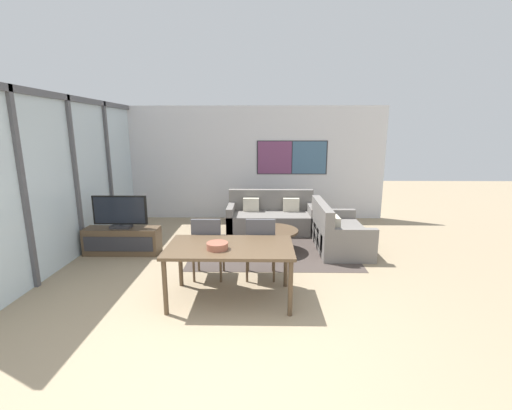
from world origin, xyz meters
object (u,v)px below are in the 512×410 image
at_px(coffee_table, 273,235).
at_px(dining_table, 230,251).
at_px(sofa_main, 271,218).
at_px(tv_console, 123,241).
at_px(fruit_bowl, 217,245).
at_px(dining_chair_centre, 261,246).
at_px(television, 120,212).
at_px(sofa_side, 336,234).
at_px(dining_chair_left, 208,246).

xyz_separation_m(coffee_table, dining_table, (-0.63, -1.88, 0.37)).
bearing_deg(dining_table, coffee_table, 71.61).
bearing_deg(sofa_main, tv_console, -151.01).
height_order(coffee_table, dining_table, dining_table).
distance_m(coffee_table, fruit_bowl, 2.21).
xyz_separation_m(dining_chair_centre, fruit_bowl, (-0.54, -0.78, 0.27)).
bearing_deg(dining_chair_centre, tv_console, 157.34).
height_order(television, dining_chair_centre, television).
relative_size(dining_table, dining_chair_centre, 1.69).
relative_size(sofa_main, coffee_table, 2.07).
bearing_deg(fruit_bowl, sofa_main, 77.07).
distance_m(sofa_main, fruit_bowl, 3.49).
xyz_separation_m(sofa_side, coffee_table, (-1.20, -0.16, 0.03)).
distance_m(television, sofa_side, 4.00).
bearing_deg(tv_console, dining_table, -38.66).
distance_m(television, coffee_table, 2.80).
relative_size(tv_console, dining_table, 0.82).
xyz_separation_m(sofa_side, dining_chair_left, (-2.22, -1.41, 0.25)).
bearing_deg(coffee_table, dining_table, -108.39).
xyz_separation_m(tv_console, fruit_bowl, (1.98, -1.84, 0.56)).
xyz_separation_m(television, sofa_main, (2.75, 1.53, -0.49)).
xyz_separation_m(tv_console, sofa_main, (2.75, 1.53, 0.04)).
bearing_deg(tv_console, dining_chair_centre, -22.66).
bearing_deg(dining_chair_centre, dining_chair_left, -179.10).
relative_size(dining_chair_left, dining_chair_centre, 1.00).
bearing_deg(television, sofa_side, 4.90).
relative_size(tv_console, sofa_main, 0.70).
distance_m(coffee_table, dining_chair_centre, 1.27).
bearing_deg(dining_chair_centre, sofa_main, 84.91).
distance_m(tv_console, coffee_table, 2.76).
xyz_separation_m(tv_console, dining_chair_left, (1.73, -1.07, 0.29)).
xyz_separation_m(coffee_table, dining_chair_centre, (-0.23, -1.23, 0.22)).
bearing_deg(dining_chair_left, fruit_bowl, -72.12).
height_order(dining_chair_left, fruit_bowl, dining_chair_left).
bearing_deg(fruit_bowl, dining_table, 41.80).
bearing_deg(dining_table, fruit_bowl, -138.20).
distance_m(sofa_main, coffee_table, 1.35).
relative_size(sofa_side, dining_chair_centre, 1.62).
distance_m(sofa_side, fruit_bowl, 2.98).
height_order(sofa_main, fruit_bowl, sofa_main).
bearing_deg(coffee_table, television, -176.36).
bearing_deg(television, coffee_table, 3.64).
height_order(television, fruit_bowl, television).
relative_size(sofa_side, fruit_bowl, 5.73).
bearing_deg(sofa_main, fruit_bowl, -102.93).
distance_m(television, dining_chair_centre, 2.75).
relative_size(television, dining_table, 0.59).
bearing_deg(dining_chair_centre, coffee_table, 79.42).
xyz_separation_m(tv_console, dining_chair_centre, (2.53, -1.05, 0.29)).
relative_size(tv_console, television, 1.38).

